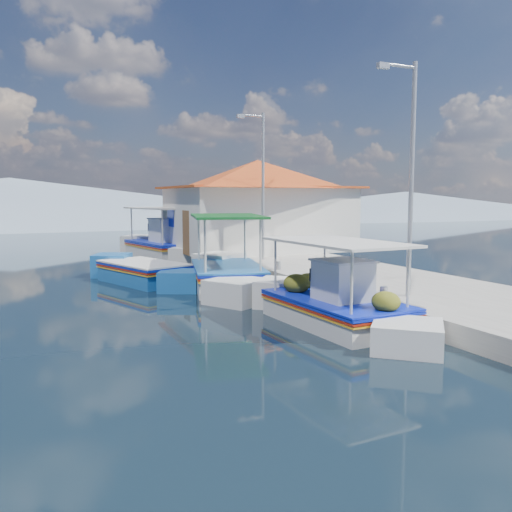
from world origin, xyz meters
name	(u,v)px	position (x,y,z in m)	size (l,w,h in m)	color
ground	(290,356)	(0.00, 0.00, 0.00)	(160.00, 160.00, 0.00)	black
quay	(359,280)	(5.90, 6.00, 0.25)	(5.00, 44.00, 0.50)	#A19E97
bollards	(318,275)	(3.80, 5.25, 0.65)	(0.20, 17.20, 0.30)	#A5A8AD
main_caique	(334,307)	(2.20, 1.84, 0.44)	(2.23, 6.93, 2.28)	silver
caique_green_canopy	(226,276)	(1.68, 7.79, 0.41)	(3.44, 7.15, 2.77)	silver
caique_blue_hull	(144,274)	(-0.60, 10.13, 0.31)	(3.20, 6.02, 1.13)	#1A5AA1
caique_far	(163,247)	(2.18, 17.98, 0.53)	(3.40, 7.97, 2.85)	silver
harbor_building	(258,204)	(6.20, 15.00, 2.78)	(10.49, 10.49, 4.40)	silver
lamp_post_near	(409,168)	(4.51, 2.00, 3.85)	(1.21, 0.14, 6.00)	#A5A8AD
lamp_post_far	(261,179)	(4.51, 11.00, 3.85)	(1.21, 0.14, 6.00)	#A5A8AD
mountain_ridge	(117,206)	(6.54, 56.00, 2.04)	(171.40, 96.00, 5.50)	gray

